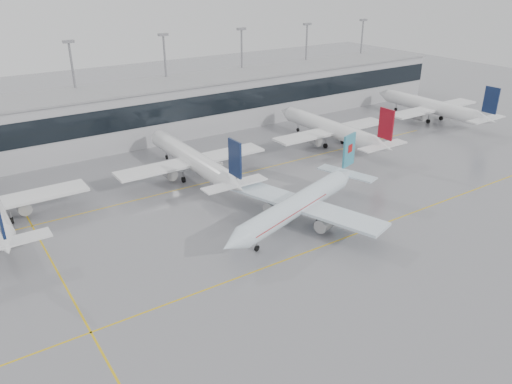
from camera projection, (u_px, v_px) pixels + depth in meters
ground at (303, 253)px, 70.20m from camera, size 320.00×320.00×0.00m
taxi_line_main at (303, 253)px, 70.19m from camera, size 120.00×0.25×0.01m
taxi_line_north at (202, 184)px, 92.92m from camera, size 120.00×0.25×0.01m
taxi_line_cross at (56, 270)px, 66.31m from camera, size 0.25×60.00×0.01m
terminal at (135, 114)px, 114.70m from camera, size 180.00×15.00×12.00m
terminal_glass at (147, 115)px, 108.37m from camera, size 180.00×0.20×5.00m
terminal_roof at (132, 87)px, 112.16m from camera, size 182.00×16.00×0.40m
light_masts at (122, 78)px, 116.24m from camera, size 156.40×1.00×22.60m
air_canada_jet at (301, 203)px, 77.26m from camera, size 34.41×27.80×10.91m
parked_jet_c at (192, 159)px, 94.19m from camera, size 29.64×36.96×11.72m
parked_jet_d at (332, 129)px, 111.98m from camera, size 29.64×36.96×11.72m
parked_jet_e at (433, 107)px, 129.76m from camera, size 29.64×36.96×11.72m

